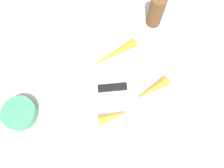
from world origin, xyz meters
name	(u,v)px	position (x,y,z in m)	size (l,w,h in m)	color
ground_plane	(112,85)	(0.00, 0.00, 0.00)	(1.40, 1.40, 0.00)	#ADA8A0
cutting_board	(112,85)	(0.00, 0.00, 0.01)	(0.36, 0.26, 0.01)	silver
knife	(108,88)	(0.02, 0.01, 0.02)	(0.19, 0.11, 0.01)	#B7B7BC
carrot_medium	(152,90)	(-0.09, 0.08, 0.03)	(0.03, 0.03, 0.12)	orange
carrot_longest	(112,55)	(-0.05, -0.08, 0.03)	(0.03, 0.03, 0.17)	orange
carrot_shortest	(114,117)	(0.05, 0.09, 0.03)	(0.03, 0.03, 0.09)	orange
small_bowl	(20,113)	(0.28, -0.06, 0.02)	(0.10, 0.10, 0.04)	#388C59
pepper_grinder	(156,11)	(-0.24, -0.12, 0.06)	(0.05, 0.05, 0.12)	brown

